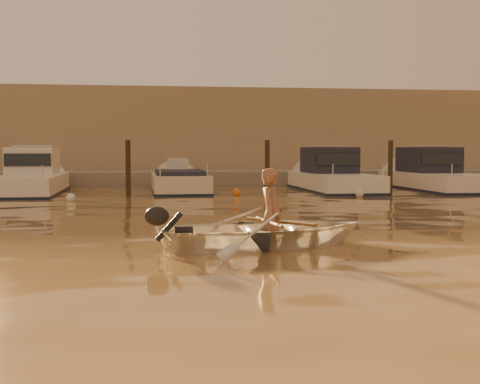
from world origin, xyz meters
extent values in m
plane|color=olive|center=(0.00, 0.00, 0.00)|extent=(160.00, 160.00, 0.00)
imported|color=silver|center=(2.35, 1.29, 0.26)|extent=(4.11, 3.27, 0.76)
imported|color=#8F5D47|center=(2.45, 1.31, 0.53)|extent=(0.50, 0.67, 1.66)
cylinder|color=brown|center=(2.60, 1.34, 0.42)|extent=(0.87, 1.96, 0.13)
cylinder|color=brown|center=(2.40, 1.30, 0.42)|extent=(0.09, 2.10, 0.13)
cylinder|color=#2D2319|center=(-0.20, 13.80, 0.90)|extent=(0.18, 0.18, 2.20)
cylinder|color=#2D2319|center=(4.80, 13.80, 0.90)|extent=(0.18, 0.18, 2.20)
cylinder|color=#2D2319|center=(9.50, 13.80, 0.90)|extent=(0.18, 0.18, 2.20)
sphere|color=white|center=(-2.01, 12.05, 0.10)|extent=(0.30, 0.30, 0.30)
sphere|color=orange|center=(3.68, 13.81, 0.10)|extent=(0.30, 0.30, 0.30)
sphere|color=silver|center=(7.92, 12.65, 0.10)|extent=(0.30, 0.30, 0.30)
cube|color=gray|center=(0.00, 21.50, 0.15)|extent=(52.00, 4.00, 1.00)
cube|color=#9E8466|center=(0.00, 27.00, 2.40)|extent=(46.00, 7.00, 4.80)
camera|label=1|loc=(0.16, -10.08, 1.70)|focal=50.00mm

